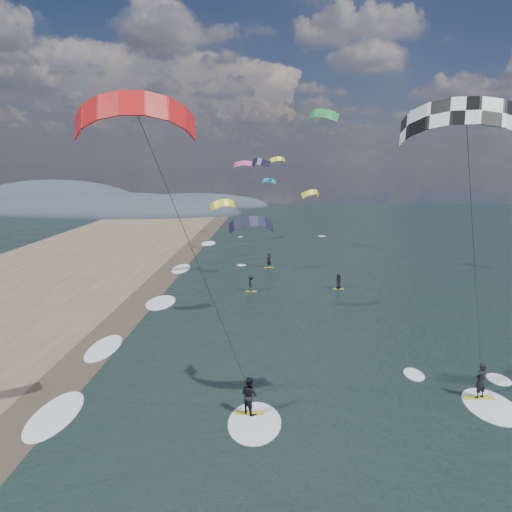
{
  "coord_description": "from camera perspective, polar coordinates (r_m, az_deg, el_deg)",
  "views": [
    {
      "loc": [
        0.18,
        -16.42,
        12.5
      ],
      "look_at": [
        -1.0,
        12.0,
        7.0
      ],
      "focal_mm": 35.0,
      "sensor_mm": 36.0,
      "label": 1
    }
  ],
  "objects": [
    {
      "name": "ground",
      "position": [
        20.64,
        1.55,
        -26.34
      ],
      "size": [
        260.0,
        260.0,
        0.0
      ],
      "primitive_type": "plane",
      "color": "black",
      "rests_on": "ground"
    },
    {
      "name": "wet_sand_strip",
      "position": [
        31.66,
        -21.04,
        -13.07
      ],
      "size": [
        3.0,
        240.0,
        0.0
      ],
      "primitive_type": "cube",
      "color": "#382D23",
      "rests_on": "ground"
    },
    {
      "name": "coastal_hills",
      "position": [
        132.77,
        -17.52,
        5.03
      ],
      "size": [
        80.0,
        41.0,
        15.0
      ],
      "color": "#3D4756",
      "rests_on": "ground"
    },
    {
      "name": "kitesurfer_near_a",
      "position": [
        21.42,
        23.34,
        8.26
      ],
      "size": [
        8.19,
        9.09,
        15.25
      ],
      "color": "gold",
      "rests_on": "ground"
    },
    {
      "name": "kitesurfer_near_b",
      "position": [
        19.1,
        -8.86,
        4.02
      ],
      "size": [
        7.3,
        8.63,
        15.27
      ],
      "color": "gold",
      "rests_on": "ground"
    },
    {
      "name": "far_kitesurfers",
      "position": [
        50.81,
        2.75,
        -2.38
      ],
      "size": [
        9.67,
        11.83,
        1.74
      ],
      "color": "gold",
      "rests_on": "ground"
    },
    {
      "name": "bg_kite_field",
      "position": [
        68.32,
        1.8,
        9.55
      ],
      "size": [
        14.28,
        61.69,
        10.26
      ],
      "color": "yellow",
      "rests_on": "ground"
    },
    {
      "name": "shoreline_surf",
      "position": [
        35.33,
        -16.16,
        -10.23
      ],
      "size": [
        2.4,
        79.4,
        0.11
      ],
      "color": "white",
      "rests_on": "ground"
    }
  ]
}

